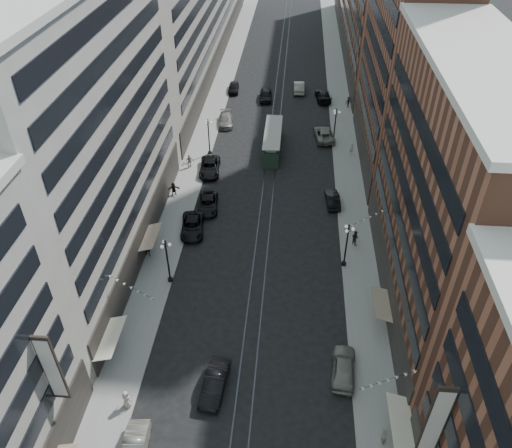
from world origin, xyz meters
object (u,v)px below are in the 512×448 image
(pedestrian_6, at_px, (190,161))
(pedestrian_4, at_px, (384,436))
(pedestrian_2, at_px, (148,250))
(car_7, at_px, (210,167))
(pedestrian_5, at_px, (174,189))
(pedestrian_7, at_px, (355,238))
(streetcar, at_px, (273,142))
(car_8, at_px, (226,120))
(pedestrian_1, at_px, (126,399))
(lamppost_se_far, at_px, (347,244))
(car_4, at_px, (344,367))
(car_12, at_px, (323,95))
(car_10, at_px, (332,199))
(pedestrian_8, at_px, (351,149))
(car_5, at_px, (215,383))
(lamppost_sw_far, at_px, (167,260))
(car_13, at_px, (266,95))
(pedestrian_9, at_px, (349,102))
(car_11, at_px, (324,134))
(lamppost_se_mid, at_px, (335,125))
(car_14, at_px, (299,87))
(car_2, at_px, (192,226))
(car_extra_0, at_px, (208,204))
(lamppost_sw_mid, at_px, (209,136))
(car_9, at_px, (233,88))

(pedestrian_6, bearing_deg, pedestrian_4, 99.09)
(pedestrian_2, xyz_separation_m, car_7, (4.10, 18.35, -0.18))
(pedestrian_5, relative_size, pedestrian_7, 0.99)
(streetcar, relative_size, car_8, 2.08)
(car_7, bearing_deg, pedestrian_2, -107.61)
(pedestrian_1, relative_size, car_7, 0.32)
(streetcar, bearing_deg, pedestrian_1, -102.22)
(pedestrian_5, bearing_deg, pedestrian_7, -37.05)
(lamppost_se_far, distance_m, car_7, 25.32)
(pedestrian_1, xyz_separation_m, pedestrian_4, (20.50, -1.49, -0.03))
(car_4, height_order, car_12, car_12)
(pedestrian_2, distance_m, car_12, 48.76)
(streetcar, height_order, car_10, streetcar)
(pedestrian_4, relative_size, pedestrian_8, 1.02)
(car_7, height_order, pedestrian_6, pedestrian_6)
(lamppost_se_far, distance_m, car_10, 11.95)
(car_5, distance_m, pedestrian_1, 7.27)
(lamppost_sw_far, height_order, car_13, lamppost_sw_far)
(pedestrian_4, relative_size, pedestrian_9, 0.96)
(streetcar, distance_m, pedestrian_1, 44.87)
(pedestrian_4, height_order, car_7, pedestrian_4)
(pedestrian_5, bearing_deg, car_11, 23.64)
(lamppost_se_mid, distance_m, car_14, 20.20)
(lamppost_se_far, bearing_deg, streetcar, 110.14)
(car_5, xyz_separation_m, car_10, (10.98, 28.25, -0.08))
(pedestrian_9, bearing_deg, pedestrian_5, -154.71)
(pedestrian_5, bearing_deg, car_14, 48.65)
(car_2, height_order, car_extra_0, car_2)
(car_2, distance_m, car_8, 28.33)
(lamppost_sw_mid, xyz_separation_m, pedestrian_7, (19.82, -19.30, -2.04))
(car_5, xyz_separation_m, car_extra_0, (-4.73, 25.91, -0.09))
(car_9, relative_size, pedestrian_9, 2.49)
(lamppost_sw_mid, distance_m, car_10, 21.05)
(lamppost_se_far, height_order, car_9, lamppost_se_far)
(car_11, distance_m, pedestrian_9, 12.67)
(car_5, height_order, pedestrian_6, pedestrian_6)
(lamppost_sw_far, bearing_deg, car_4, -29.81)
(car_8, xyz_separation_m, pedestrian_5, (-4.11, -21.06, 0.27))
(car_4, height_order, car_9, car_4)
(lamppost_se_mid, distance_m, pedestrian_6, 22.58)
(lamppost_sw_mid, distance_m, pedestrian_1, 41.82)
(car_10, xyz_separation_m, car_extra_0, (-15.71, -2.33, -0.01))
(lamppost_se_mid, height_order, car_12, lamppost_se_mid)
(car_12, relative_size, car_14, 1.11)
(car_14, xyz_separation_m, pedestrian_5, (-15.86, -35.37, 0.16))
(lamppost_sw_mid, bearing_deg, pedestrian_1, -90.41)
(car_12, bearing_deg, lamppost_sw_far, 63.74)
(car_8, bearing_deg, lamppost_se_far, -70.31)
(pedestrian_4, bearing_deg, lamppost_sw_mid, 19.05)
(pedestrian_5, bearing_deg, pedestrian_6, 66.66)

